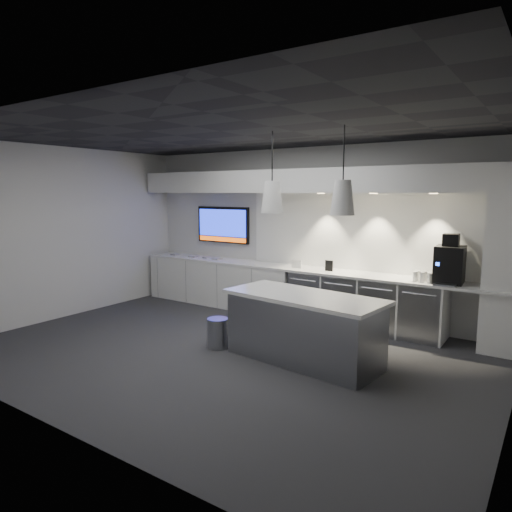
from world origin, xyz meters
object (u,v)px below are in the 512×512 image
Objects in this scene: wall_tv at (223,225)px; island at (304,328)px; coffee_machine at (450,263)px; bin at (218,333)px.

wall_tv is 0.57× the size of island.
wall_tv is 4.39m from coffee_machine.
island is at bearing 10.51° from bin.
coffee_machine is at bearing -3.24° from wall_tv.
coffee_machine is at bearing 59.46° from island.
island is at bearing -130.78° from coffee_machine.
bin is at bearing -53.64° from wall_tv.
coffee_machine is (1.40, 1.84, 0.75)m from island.
bin is (-1.26, -0.23, -0.24)m from island.
island is 2.43m from coffee_machine.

